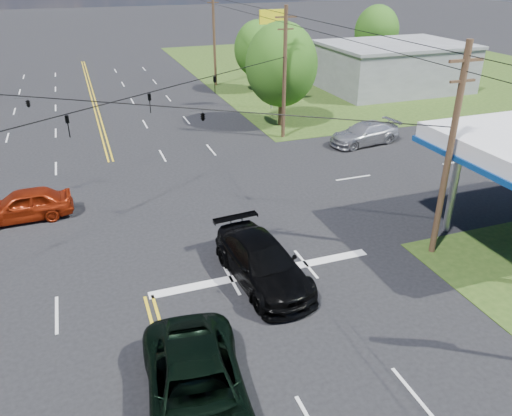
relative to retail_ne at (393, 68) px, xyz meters
name	(u,v)px	position (x,y,z in m)	size (l,w,h in m)	color
ground	(125,212)	(-30.00, -20.00, -2.20)	(280.00, 280.00, 0.00)	black
grass_ne	(371,66)	(5.00, 12.00, -2.20)	(46.00, 48.00, 0.03)	#264014
stop_bar	(264,273)	(-25.00, -28.00, -2.20)	(10.00, 0.50, 0.02)	silver
retail_ne	(393,68)	(0.00, 0.00, 0.00)	(14.00, 10.00, 4.40)	slate
pole_se	(450,152)	(-17.00, -29.00, 2.72)	(1.60, 0.28, 9.50)	#3F301A
pole_ne	(285,72)	(-17.00, -11.00, 2.72)	(1.60, 0.28, 9.50)	#3F301A
pole_right_far	(214,36)	(-17.00, 8.00, 2.97)	(1.60, 0.28, 10.00)	#3F301A
span_wire_signals	(111,103)	(-30.00, -20.00, 3.80)	(26.00, 18.00, 1.13)	black
power_lines	(107,54)	(-30.00, -22.00, 6.40)	(26.04, 100.00, 0.64)	black
tree_right_a	(281,65)	(-16.00, -8.00, 2.67)	(5.70, 5.70, 8.18)	#3F301A
tree_right_b	(259,49)	(-13.50, 4.00, 2.02)	(4.94, 4.94, 7.09)	#3F301A
tree_far_r	(377,31)	(4.00, 10.00, 2.34)	(5.32, 5.32, 7.63)	#3F301A
pickup_dkgreen	(197,391)	(-29.50, -34.35, -1.31)	(2.96, 6.43, 1.79)	black
suv_black	(263,262)	(-25.26, -28.50, -1.30)	(2.51, 6.17, 1.79)	black
sedan_red	(23,205)	(-34.97, -19.00, -1.37)	(1.95, 4.85, 1.65)	maroon
sedan_far	(364,134)	(-11.98, -14.50, -1.41)	(2.21, 5.45, 1.58)	#AAAAAF
polesign_ne	(272,32)	(-14.80, -2.98, 4.53)	(2.35, 0.25, 8.54)	#A5A5AA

